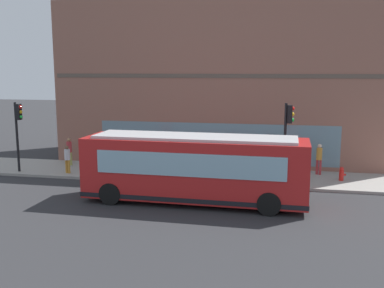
# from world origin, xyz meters

# --- Properties ---
(ground) EXTENTS (120.00, 120.00, 0.00)m
(ground) POSITION_xyz_m (0.00, 0.00, 0.00)
(ground) COLOR #2D2D30
(sidewalk_curb) EXTENTS (4.03, 40.00, 0.15)m
(sidewalk_curb) POSITION_xyz_m (4.62, 0.00, 0.07)
(sidewalk_curb) COLOR #9E9991
(sidewalk_curb) RESTS_ON ground
(building_corner) EXTENTS (7.63, 20.59, 10.17)m
(building_corner) POSITION_xyz_m (10.42, 0.00, 5.08)
(building_corner) COLOR #8C5B4C
(building_corner) RESTS_ON ground
(city_bus_nearside) EXTENTS (2.77, 10.09, 3.07)m
(city_bus_nearside) POSITION_xyz_m (-0.27, -0.04, 1.55)
(city_bus_nearside) COLOR red
(city_bus_nearside) RESTS_ON ground
(traffic_light_near_corner) EXTENTS (0.32, 0.49, 4.18)m
(traffic_light_near_corner) POSITION_xyz_m (3.03, -4.16, 3.06)
(traffic_light_near_corner) COLOR black
(traffic_light_near_corner) RESTS_ON sidewalk_curb
(traffic_light_down_block) EXTENTS (0.32, 0.49, 4.00)m
(traffic_light_down_block) POSITION_xyz_m (3.21, 10.85, 2.94)
(traffic_light_down_block) COLOR black
(traffic_light_down_block) RESTS_ON sidewalk_curb
(fire_hydrant) EXTENTS (0.35, 0.35, 0.74)m
(fire_hydrant) POSITION_xyz_m (4.58, -7.06, 0.51)
(fire_hydrant) COLOR red
(fire_hydrant) RESTS_ON sidewalk_curb
(pedestrian_near_building_entrance) EXTENTS (0.32, 0.32, 1.68)m
(pedestrian_near_building_entrance) POSITION_xyz_m (5.30, 8.84, 1.12)
(pedestrian_near_building_entrance) COLOR #99994C
(pedestrian_near_building_entrance) RESTS_ON sidewalk_curb
(pedestrian_near_hydrant) EXTENTS (0.32, 0.32, 1.58)m
(pedestrian_near_hydrant) POSITION_xyz_m (3.35, 7.99, 1.05)
(pedestrian_near_hydrant) COLOR gold
(pedestrian_near_hydrant) RESTS_ON sidewalk_curb
(pedestrian_walking_along_curb) EXTENTS (0.32, 0.32, 1.74)m
(pedestrian_walking_along_curb) POSITION_xyz_m (5.76, -5.97, 1.15)
(pedestrian_walking_along_curb) COLOR #B23338
(pedestrian_walking_along_curb) RESTS_ON sidewalk_curb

